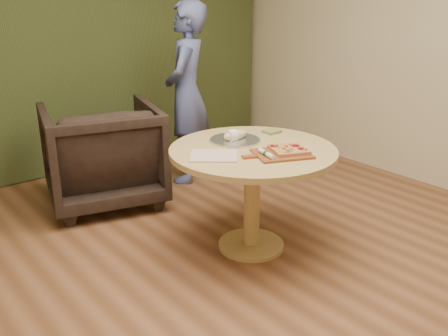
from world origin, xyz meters
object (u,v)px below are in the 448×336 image
object	(u,v)px
serving_tray	(235,140)
pedestal_table	(253,168)
flatbread_pizza	(289,150)
bread_roll	(234,135)
pizza_paddle	(280,154)
cutlery_roll	(266,154)
armchair	(102,149)
person_standing	(187,94)

from	to	relation	value
serving_tray	pedestal_table	bearing A→B (deg)	-92.98
flatbread_pizza	bread_roll	size ratio (longest dim) A/B	1.49
pedestal_table	serving_tray	xyz separation A→B (m)	(0.01, 0.20, 0.15)
flatbread_pizza	serving_tray	bearing A→B (deg)	102.45
pizza_paddle	cutlery_roll	world-z (taller)	cutlery_roll
bread_roll	flatbread_pizza	bearing A→B (deg)	-76.43
bread_roll	armchair	distance (m)	1.33
pizza_paddle	armchair	bearing A→B (deg)	129.55
armchair	serving_tray	bearing A→B (deg)	126.06
cutlery_roll	person_standing	size ratio (longest dim) A/B	0.12
flatbread_pizza	serving_tray	world-z (taller)	flatbread_pizza
pedestal_table	pizza_paddle	world-z (taller)	pizza_paddle
bread_roll	person_standing	world-z (taller)	person_standing
cutlery_roll	serving_tray	xyz separation A→B (m)	(0.08, 0.41, -0.02)
pedestal_table	pizza_paddle	xyz separation A→B (m)	(0.04, -0.22, 0.15)
bread_roll	person_standing	size ratio (longest dim) A/B	0.12
pizza_paddle	flatbread_pizza	world-z (taller)	flatbread_pizza
flatbread_pizza	serving_tray	xyz separation A→B (m)	(-0.10, 0.43, -0.02)
serving_tray	armchair	distance (m)	1.32
pizza_paddle	person_standing	xyz separation A→B (m)	(0.41, 1.64, 0.08)
cutlery_roll	armchair	size ratio (longest dim) A/B	0.21
pizza_paddle	serving_tray	world-z (taller)	serving_tray
flatbread_pizza	person_standing	bearing A→B (deg)	78.24
armchair	person_standing	bearing A→B (deg)	-163.76
pedestal_table	bread_roll	bearing A→B (deg)	89.52
serving_tray	person_standing	bearing A→B (deg)	70.20
serving_tray	armchair	size ratio (longest dim) A/B	0.37
flatbread_pizza	cutlery_roll	world-z (taller)	flatbread_pizza
flatbread_pizza	person_standing	size ratio (longest dim) A/B	0.17
pedestal_table	cutlery_roll	distance (m)	0.28
cutlery_roll	person_standing	bearing A→B (deg)	86.62
serving_tray	armchair	xyz separation A→B (m)	(-0.45, 1.21, -0.28)
pizza_paddle	serving_tray	xyz separation A→B (m)	(-0.03, 0.42, -0.00)
cutlery_roll	armchair	distance (m)	1.69
pedestal_table	serving_tray	world-z (taller)	serving_tray
pedestal_table	cutlery_roll	size ratio (longest dim) A/B	5.76
pizza_paddle	cutlery_roll	bearing A→B (deg)	-164.24
pedestal_table	person_standing	bearing A→B (deg)	72.44
serving_tray	person_standing	size ratio (longest dim) A/B	0.21
armchair	bread_roll	bearing A→B (deg)	125.69
armchair	person_standing	size ratio (longest dim) A/B	0.57
pedestal_table	person_standing	distance (m)	1.51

